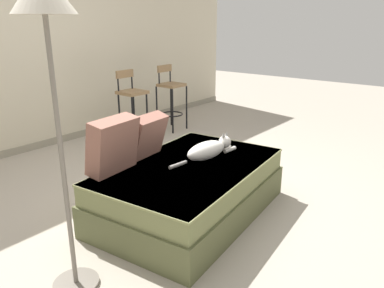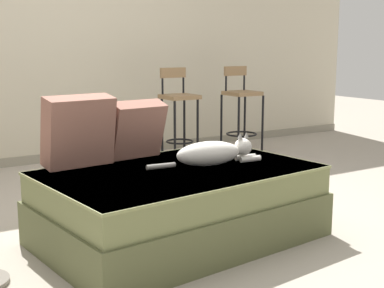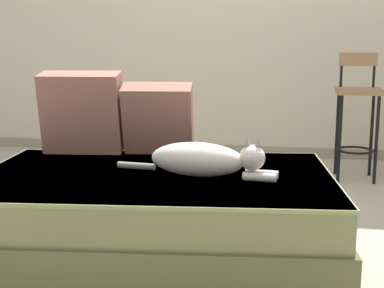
% 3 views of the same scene
% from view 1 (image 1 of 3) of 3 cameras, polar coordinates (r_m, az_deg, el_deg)
% --- Properties ---
extents(ground_plane, '(16.00, 16.00, 0.00)m').
position_cam_1_polar(ground_plane, '(3.49, -5.44, -8.40)').
color(ground_plane, '#A89E8E').
rests_on(ground_plane, ground).
extents(wall_back_panel, '(8.00, 0.10, 2.60)m').
position_cam_1_polar(wall_back_panel, '(4.98, -25.38, 13.56)').
color(wall_back_panel, beige).
rests_on(wall_back_panel, ground).
extents(wall_baseboard_trim, '(8.00, 0.02, 0.09)m').
position_cam_1_polar(wall_baseboard_trim, '(5.16, -23.23, -0.38)').
color(wall_baseboard_trim, gray).
rests_on(wall_baseboard_trim, ground).
extents(couch, '(1.71, 1.20, 0.44)m').
position_cam_1_polar(couch, '(3.15, -0.30, -6.85)').
color(couch, brown).
rests_on(couch, ground).
extents(throw_pillow_corner, '(0.44, 0.26, 0.43)m').
position_cam_1_polar(throw_pillow_corner, '(2.92, -11.96, -0.19)').
color(throw_pillow_corner, '#936051').
rests_on(throw_pillow_corner, couch).
extents(throw_pillow_middle, '(0.38, 0.27, 0.38)m').
position_cam_1_polar(throw_pillow_middle, '(3.21, -6.96, 1.25)').
color(throw_pillow_middle, '#936051').
rests_on(throw_pillow_middle, couch).
extents(cat, '(0.74, 0.21, 0.19)m').
position_cam_1_polar(cat, '(3.20, 2.56, -0.85)').
color(cat, white).
rests_on(cat, couch).
extents(bar_stool_near_window, '(0.32, 0.32, 0.95)m').
position_cam_1_polar(bar_stool_near_window, '(5.04, -9.15, 6.52)').
color(bar_stool_near_window, black).
rests_on(bar_stool_near_window, ground).
extents(bar_stool_by_doorway, '(0.34, 0.34, 0.95)m').
position_cam_1_polar(bar_stool_by_doorway, '(5.58, -3.26, 7.62)').
color(bar_stool_by_doorway, black).
rests_on(bar_stool_by_doorway, ground).
extents(floor_lamp, '(0.32, 0.32, 1.81)m').
position_cam_1_polar(floor_lamp, '(2.07, -21.30, 16.31)').
color(floor_lamp, slate).
rests_on(floor_lamp, ground).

